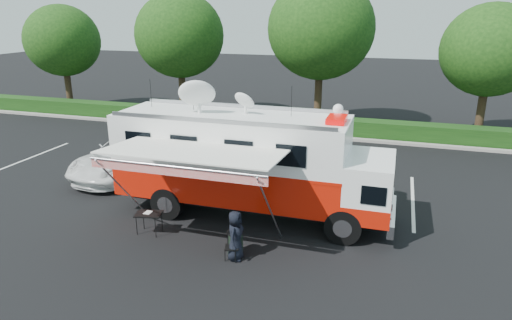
{
  "coord_description": "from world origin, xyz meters",
  "views": [
    {
      "loc": [
        4.58,
        -14.11,
        6.92
      ],
      "look_at": [
        0.0,
        0.5,
        1.9
      ],
      "focal_mm": 32.0,
      "sensor_mm": 36.0,
      "label": 1
    }
  ],
  "objects": [
    {
      "name": "trash_bin",
      "position": [
        0.38,
        -2.78,
        0.38
      ],
      "size": [
        0.5,
        0.5,
        0.75
      ],
      "color": "black",
      "rests_on": "ground_plane"
    },
    {
      "name": "awning",
      "position": [
        -0.94,
        -2.73,
        2.96
      ],
      "size": [
        5.22,
        2.69,
        3.15
      ],
      "color": "white",
      "rests_on": "ground_plane"
    },
    {
      "name": "back_border",
      "position": [
        1.14,
        12.9,
        5.0
      ],
      "size": [
        60.0,
        6.14,
        8.87
      ],
      "color": "#9E998E",
      "rests_on": "ground_plane"
    },
    {
      "name": "command_truck",
      "position": [
        -0.08,
        -0.0,
        1.97
      ],
      "size": [
        9.56,
        2.63,
        4.59
      ],
      "color": "black",
      "rests_on": "ground_plane"
    },
    {
      "name": "ground_plane",
      "position": [
        0.0,
        0.0,
        0.0
      ],
      "size": [
        120.0,
        120.0,
        0.0
      ],
      "primitive_type": "plane",
      "color": "black",
      "rests_on": "ground"
    },
    {
      "name": "folding_chair",
      "position": [
        0.39,
        -3.0,
        0.49
      ],
      "size": [
        0.5,
        0.53,
        0.84
      ],
      "color": "black",
      "rests_on": "ground_plane"
    },
    {
      "name": "white_suv",
      "position": [
        -6.58,
        2.48,
        0.0
      ],
      "size": [
        3.21,
        6.03,
        1.61
      ],
      "primitive_type": "imported",
      "rotation": [
        0.0,
        0.0,
        -0.09
      ],
      "color": "white",
      "rests_on": "ground_plane"
    },
    {
      "name": "stall_lines",
      "position": [
        -0.5,
        3.0,
        0.0
      ],
      "size": [
        24.12,
        5.5,
        0.01
      ],
      "color": "silver",
      "rests_on": "ground_plane"
    },
    {
      "name": "person",
      "position": [
        0.48,
        -3.02,
        0.0
      ],
      "size": [
        0.5,
        0.75,
        1.51
      ],
      "primitive_type": "imported",
      "rotation": [
        0.0,
        0.0,
        1.6
      ],
      "color": "black",
      "rests_on": "ground_plane"
    },
    {
      "name": "folding_table",
      "position": [
        -2.75,
        -2.34,
        0.66
      ],
      "size": [
        0.94,
        0.76,
        0.71
      ],
      "color": "black",
      "rests_on": "ground_plane"
    }
  ]
}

